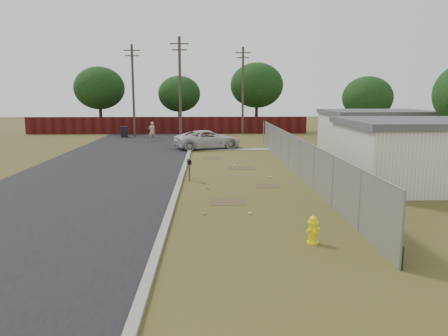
{
  "coord_description": "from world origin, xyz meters",
  "views": [
    {
      "loc": [
        -1.57,
        -21.97,
        4.3
      ],
      "look_at": [
        -0.92,
        -3.35,
        1.1
      ],
      "focal_mm": 35.0,
      "sensor_mm": 36.0,
      "label": 1
    }
  ],
  "objects_px": {
    "pickup_truck": "(208,139)",
    "pedestrian": "(152,131)",
    "trash_bin": "(124,132)",
    "mailbox": "(189,164)",
    "fire_hydrant": "(313,230)"
  },
  "relations": [
    {
      "from": "mailbox",
      "to": "trash_bin",
      "type": "bearing_deg",
      "value": 108.59
    },
    {
      "from": "fire_hydrant",
      "to": "mailbox",
      "type": "distance_m",
      "value": 10.15
    },
    {
      "from": "mailbox",
      "to": "pickup_truck",
      "type": "bearing_deg",
      "value": 85.89
    },
    {
      "from": "mailbox",
      "to": "trash_bin",
      "type": "xyz_separation_m",
      "value": [
        -7.39,
        21.96,
        -0.3
      ]
    },
    {
      "from": "pickup_truck",
      "to": "pedestrian",
      "type": "height_order",
      "value": "pedestrian"
    },
    {
      "from": "pickup_truck",
      "to": "trash_bin",
      "type": "bearing_deg",
      "value": 23.59
    },
    {
      "from": "fire_hydrant",
      "to": "pedestrian",
      "type": "relative_size",
      "value": 0.5
    },
    {
      "from": "fire_hydrant",
      "to": "trash_bin",
      "type": "bearing_deg",
      "value": 109.94
    },
    {
      "from": "pedestrian",
      "to": "mailbox",
      "type": "bearing_deg",
      "value": 82.37
    },
    {
      "from": "fire_hydrant",
      "to": "pedestrian",
      "type": "distance_m",
      "value": 29.19
    },
    {
      "from": "pedestrian",
      "to": "trash_bin",
      "type": "xyz_separation_m",
      "value": [
        -3.18,
        3.27,
        -0.31
      ]
    },
    {
      "from": "mailbox",
      "to": "pedestrian",
      "type": "distance_m",
      "value": 19.16
    },
    {
      "from": "pedestrian",
      "to": "fire_hydrant",
      "type": "bearing_deg",
      "value": 85.95
    },
    {
      "from": "fire_hydrant",
      "to": "pickup_truck",
      "type": "relative_size",
      "value": 0.17
    },
    {
      "from": "fire_hydrant",
      "to": "trash_bin",
      "type": "height_order",
      "value": "trash_bin"
    }
  ]
}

